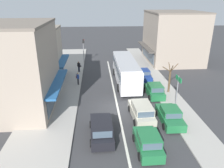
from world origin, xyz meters
TOP-DOWN VIEW (x-y plane):
  - ground_plane at (0.00, 0.00)m, footprint 140.00×140.00m
  - lane_centre_line at (0.00, 4.00)m, footprint 0.20×28.00m
  - sidewalk_left at (-6.80, 6.00)m, footprint 5.20×44.00m
  - kerb_right at (6.20, 6.00)m, footprint 2.80×44.00m
  - shopfront_corner_near at (-10.18, 0.74)m, footprint 8.32×9.03m
  - shopfront_mid_block at (-10.18, 9.08)m, footprint 7.14×7.28m
  - building_right_far at (11.48, 17.36)m, footprint 9.68×10.25m
  - city_bus at (1.78, 7.13)m, footprint 2.78×10.87m
  - wagon_adjacent_lane_lead at (-1.84, -5.03)m, footprint 2.03×4.55m
  - wagon_behind_bus_mid at (2.04, -2.33)m, footprint 2.07×4.56m
  - hatchback_queue_far_back at (1.57, -7.05)m, footprint 1.85×3.71m
  - parked_sedan_kerb_front at (4.50, -3.21)m, footprint 1.97×4.24m
  - parked_hatchback_kerb_second at (4.57, 2.54)m, footprint 1.82×3.70m
  - parked_sedan_kerb_third at (4.41, 8.22)m, footprint 1.97×4.24m
  - traffic_light_downstreet at (-4.23, 17.26)m, footprint 0.33×0.24m
  - directional_road_sign at (5.95, -0.70)m, footprint 0.10×1.40m
  - street_tree_right at (6.54, 3.41)m, footprint 1.87×1.56m
  - pedestrian_with_handbag_near at (-4.54, 6.59)m, footprint 0.47×0.63m
  - pedestrian_browsing_midblock at (-4.76, 11.91)m, footprint 0.61×0.49m

SIDE VIEW (x-z plane):
  - ground_plane at x=0.00m, z-range 0.00..0.00m
  - lane_centre_line at x=0.00m, z-range 0.00..0.01m
  - kerb_right at x=6.20m, z-range 0.00..0.12m
  - sidewalk_left at x=-6.80m, z-range 0.00..0.14m
  - parked_sedan_kerb_front at x=4.50m, z-range -0.07..1.40m
  - parked_sedan_kerb_third at x=4.41m, z-range -0.07..1.40m
  - hatchback_queue_far_back at x=1.57m, z-range -0.06..1.48m
  - parked_hatchback_kerb_second at x=4.57m, z-range -0.06..1.48m
  - wagon_adjacent_lane_lead at x=-1.84m, z-range -0.04..1.53m
  - wagon_behind_bus_mid at x=2.04m, z-range -0.04..1.53m
  - pedestrian_with_handbag_near at x=-4.54m, z-range 0.25..1.88m
  - pedestrian_browsing_midblock at x=-4.76m, z-range 0.25..1.88m
  - street_tree_right at x=6.54m, z-range -0.08..3.60m
  - city_bus at x=1.78m, z-range 0.27..3.49m
  - directional_road_sign at x=5.95m, z-range 0.88..4.48m
  - traffic_light_downstreet at x=-4.23m, z-range 0.75..4.95m
  - shopfront_mid_block at x=-10.18m, z-range -0.01..7.12m
  - building_right_far at x=11.48m, z-range -0.01..8.67m
  - shopfront_corner_near at x=-10.18m, z-range -0.01..8.67m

